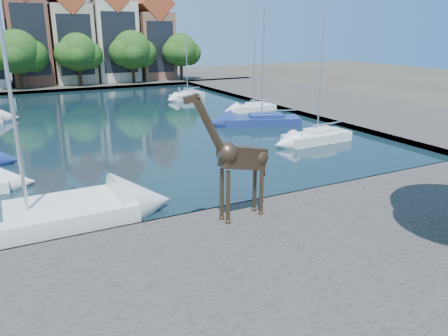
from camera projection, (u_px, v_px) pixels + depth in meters
name	position (u px, v px, depth m)	size (l,w,h in m)	color
ground	(230.00, 214.00, 20.95)	(160.00, 160.00, 0.00)	#38332B
water_basin	(111.00, 122.00, 41.25)	(38.00, 50.00, 0.08)	black
near_quay	(327.00, 280.00, 14.96)	(50.00, 14.00, 0.50)	#47413D
far_quay	(62.00, 84.00, 68.25)	(60.00, 16.00, 0.50)	#47413D
right_quay	(320.00, 101.00, 52.14)	(14.00, 52.00, 0.50)	#47413D
townhouse_center	(27.00, 30.00, 64.03)	(5.44, 9.18, 16.93)	brown
townhouse_east_inner	(70.00, 34.00, 66.85)	(5.94, 9.18, 15.79)	tan
townhouse_east_mid	(112.00, 31.00, 69.58)	(6.43, 9.18, 16.65)	beige
townhouse_east_end	(151.00, 38.00, 72.73)	(5.44, 9.18, 14.43)	brown
far_tree_mid_west	(18.00, 53.00, 59.48)	(7.80, 6.00, 8.00)	#332114
far_tree_mid_east	(79.00, 53.00, 63.03)	(7.02, 5.40, 7.52)	#332114
far_tree_east	(133.00, 51.00, 66.51)	(7.54, 5.80, 7.84)	#332114
far_tree_far_east	(181.00, 51.00, 70.06)	(6.76, 5.20, 7.36)	#332114
giraffe_statue	(237.00, 158.00, 18.45)	(3.95, 0.85, 5.63)	#3C2C1E
sailboat_right_a	(317.00, 135.00, 33.68)	(5.62, 2.18, 9.97)	silver
sailboat_right_b	(262.00, 119.00, 39.86)	(7.33, 4.69, 10.38)	navy
sailboat_right_c	(253.00, 107.00, 46.62)	(4.84, 1.93, 7.52)	white
sailboat_right_d	(187.00, 95.00, 54.60)	(5.00, 3.28, 8.64)	silver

